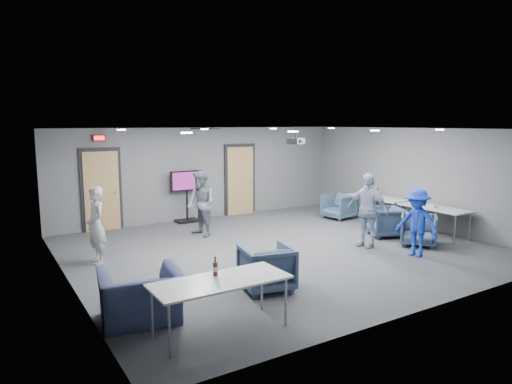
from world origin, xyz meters
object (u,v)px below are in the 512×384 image
person_d (417,223)px  table_right_a (378,198)px  chair_right_b (386,222)px  chair_front_a (266,268)px  bottle_front (215,268)px  person_c (367,210)px  chair_right_c (418,230)px  person_a (96,225)px  table_right_b (434,209)px  projector (296,141)px  chair_front_b (140,296)px  table_front_left (221,283)px  person_b (201,204)px  chair_right_a (339,206)px  bottle_right (377,192)px  tv_stand (187,193)px

person_d → table_right_a: size_ratio=0.78×
chair_right_b → chair_front_a: 4.83m
table_right_a → bottle_front: bearing=117.5°
person_c → chair_right_c: size_ratio=2.13×
person_a → table_right_b: (7.80, -2.09, -0.10)m
person_c → projector: projector is taller
chair_right_b → table_right_a: 1.75m
person_d → chair_right_c: bearing=114.4°
chair_front_b → table_front_left: chair_front_b is taller
chair_front_a → chair_right_b: bearing=-149.5°
person_b → chair_right_a: person_b is taller
bottle_right → chair_right_b: bearing=-130.4°
bottle_right → table_right_b: bearing=-96.1°
person_d → table_right_b: bearing=106.1°
person_a → chair_front_a: person_a is taller
person_a → chair_front_b: 3.19m
table_right_b → person_c: bearing=85.8°
table_right_a → chair_right_c: bearing=154.7°
person_b → chair_front_b: person_b is taller
chair_right_c → bottle_front: bearing=-116.7°
bottle_right → projector: 3.74m
table_right_a → table_right_b: 1.90m
person_b → table_right_a: (5.05, -1.12, -0.14)m
person_b → table_right_b: 5.88m
chair_front_b → table_right_b: size_ratio=0.65×
person_b → projector: 2.83m
table_right_a → table_front_left: bearing=118.7°
person_a → projector: (4.67, -0.43, 1.62)m
person_a → bottle_front: bearing=4.8°
chair_front_b → projector: projector is taller
person_d → projector: (-1.27, 2.63, 1.67)m
person_a → table_front_left: person_a is taller
chair_right_b → bottle_front: bearing=-43.5°
chair_right_b → projector: size_ratio=1.86×
chair_front_b → chair_right_c: bearing=-164.9°
person_c → chair_front_a: size_ratio=2.01×
table_right_b → projector: bearing=62.1°
person_a → table_front_left: size_ratio=0.83×
chair_right_a → projector: bearing=-72.6°
chair_right_c → table_right_b: size_ratio=0.45×
person_a → tv_stand: bearing=124.5°
person_b → bottle_front: size_ratio=5.99×
person_d → chair_right_b: 1.77m
person_b → table_right_a: person_b is taller
person_b → bottle_front: bearing=-29.8°
bottle_front → person_a: bearing=101.1°
person_c → bottle_front: size_ratio=6.16×
chair_front_a → bottle_front: bearing=42.3°
person_d → table_front_left: (-5.21, -0.99, -0.04)m
person_c → table_right_a: person_c is taller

